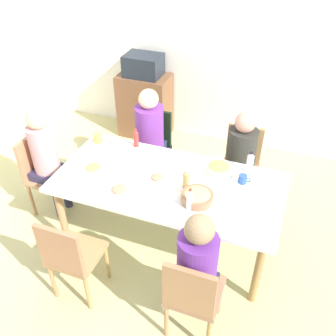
{
  "coord_description": "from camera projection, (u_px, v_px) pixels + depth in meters",
  "views": [
    {
      "loc": [
        0.92,
        -2.47,
        2.89
      ],
      "look_at": [
        0.0,
        0.0,
        0.91
      ],
      "focal_mm": 39.74,
      "sensor_mm": 36.0,
      "label": 1
    }
  ],
  "objects": [
    {
      "name": "chair_4",
      "position": [
        70.0,
        255.0,
        3.02
      ],
      "size": [
        0.4,
        0.4,
        0.9
      ],
      "color": "#AD7F4F",
      "rests_on": "ground_plane"
    },
    {
      "name": "chair_3",
      "position": [
        241.0,
        162.0,
        4.05
      ],
      "size": [
        0.4,
        0.4,
        0.9
      ],
      "color": "#B17651",
      "rests_on": "ground_plane"
    },
    {
      "name": "bowl_1",
      "position": [
        219.0,
        169.0,
        3.45
      ],
      "size": [
        0.25,
        0.25,
        0.1
      ],
      "color": "beige",
      "rests_on": "dining_table"
    },
    {
      "name": "person_2",
      "position": [
        46.0,
        155.0,
        3.77
      ],
      "size": [
        0.3,
        0.3,
        1.25
      ],
      "color": "#2F2D50",
      "rests_on": "ground_plane"
    },
    {
      "name": "bottle_1",
      "position": [
        136.0,
        138.0,
        3.79
      ],
      "size": [
        0.05,
        0.05,
        0.2
      ],
      "color": "red",
      "rests_on": "dining_table"
    },
    {
      "name": "cup_2",
      "position": [
        107.0,
        149.0,
        3.72
      ],
      "size": [
        0.11,
        0.08,
        0.09
      ],
      "color": "white",
      "rests_on": "dining_table"
    },
    {
      "name": "bottle_0",
      "position": [
        250.0,
        163.0,
        3.43
      ],
      "size": [
        0.06,
        0.06,
        0.22
      ],
      "color": "silver",
      "rests_on": "dining_table"
    },
    {
      "name": "person_3",
      "position": [
        241.0,
        152.0,
        3.87
      ],
      "size": [
        0.3,
        0.3,
        1.15
      ],
      "color": "#374042",
      "rests_on": "ground_plane"
    },
    {
      "name": "bottle_3",
      "position": [
        190.0,
        200.0,
        3.03
      ],
      "size": [
        0.06,
        0.06,
        0.21
      ],
      "color": "silver",
      "rests_on": "dining_table"
    },
    {
      "name": "bottle_2",
      "position": [
        186.0,
        179.0,
        3.26
      ],
      "size": [
        0.06,
        0.06,
        0.19
      ],
      "color": "tan",
      "rests_on": "dining_table"
    },
    {
      "name": "cup_0",
      "position": [
        98.0,
        139.0,
        3.87
      ],
      "size": [
        0.12,
        0.08,
        0.1
      ],
      "color": "#E0C149",
      "rests_on": "dining_table"
    },
    {
      "name": "chair_0",
      "position": [
        192.0,
        294.0,
        2.73
      ],
      "size": [
        0.4,
        0.4,
        0.9
      ],
      "color": "#A77556",
      "rests_on": "ground_plane"
    },
    {
      "name": "cup_1",
      "position": [
        115.0,
        142.0,
        3.84
      ],
      "size": [
        0.11,
        0.08,
        0.08
      ],
      "color": "white",
      "rests_on": "dining_table"
    },
    {
      "name": "person_0",
      "position": [
        197.0,
        266.0,
        2.66
      ],
      "size": [
        0.3,
        0.3,
        1.22
      ],
      "color": "#272949",
      "rests_on": "ground_plane"
    },
    {
      "name": "cup_3",
      "position": [
        219.0,
        161.0,
        3.57
      ],
      "size": [
        0.11,
        0.08,
        0.08
      ],
      "color": "white",
      "rests_on": "dining_table"
    },
    {
      "name": "dining_table",
      "position": [
        168.0,
        188.0,
        3.43
      ],
      "size": [
        2.08,
        1.01,
        0.76
      ],
      "color": "white",
      "rests_on": "ground_plane"
    },
    {
      "name": "microwave",
      "position": [
        143.0,
        65.0,
        4.89
      ],
      "size": [
        0.48,
        0.36,
        0.28
      ],
      "primitive_type": "cube",
      "color": "#1D252F",
      "rests_on": "side_cabinet"
    },
    {
      "name": "cup_4",
      "position": [
        243.0,
        179.0,
        3.34
      ],
      "size": [
        0.11,
        0.08,
        0.08
      ],
      "color": "#2D53A3",
      "rests_on": "dining_table"
    },
    {
      "name": "wall_back",
      "position": [
        227.0,
        48.0,
        4.67
      ],
      "size": [
        5.7,
        0.12,
        2.6
      ],
      "primitive_type": "cube",
      "color": "white",
      "rests_on": "ground_plane"
    },
    {
      "name": "side_cabinet",
      "position": [
        145.0,
        106.0,
        5.24
      ],
      "size": [
        0.7,
        0.44,
        0.9
      ],
      "primitive_type": "cube",
      "color": "brown",
      "rests_on": "ground_plane"
    },
    {
      "name": "plate_0",
      "position": [
        94.0,
        168.0,
        3.52
      ],
      "size": [
        0.26,
        0.26,
        0.04
      ],
      "color": "white",
      "rests_on": "dining_table"
    },
    {
      "name": "ground_plane",
      "position": [
        168.0,
        239.0,
        3.84
      ],
      "size": [
        6.56,
        6.56,
        0.0
      ],
      "primitive_type": "plane",
      "color": "#C1BD80"
    },
    {
      "name": "person_1",
      "position": [
        149.0,
        131.0,
        4.14
      ],
      "size": [
        0.31,
        0.31,
        1.23
      ],
      "color": "#2B3B4D",
      "rests_on": "ground_plane"
    },
    {
      "name": "plate_2",
      "position": [
        120.0,
        190.0,
        3.26
      ],
      "size": [
        0.25,
        0.25,
        0.04
      ],
      "color": "silver",
      "rests_on": "dining_table"
    },
    {
      "name": "chair_2",
      "position": [
        43.0,
        170.0,
        3.93
      ],
      "size": [
        0.4,
        0.4,
        0.9
      ],
      "color": "#A57E58",
      "rests_on": "ground_plane"
    },
    {
      "name": "chair_1",
      "position": [
        153.0,
        144.0,
        4.34
      ],
      "size": [
        0.4,
        0.4,
        0.9
      ],
      "color": "black",
      "rests_on": "ground_plane"
    },
    {
      "name": "bowl_0",
      "position": [
        197.0,
        197.0,
        3.14
      ],
      "size": [
        0.28,
        0.28,
        0.1
      ],
      "color": "#986546",
      "rests_on": "dining_table"
    },
    {
      "name": "plate_1",
      "position": [
        157.0,
        178.0,
        3.4
      ],
      "size": [
        0.21,
        0.21,
        0.04
      ],
      "color": "white",
      "rests_on": "dining_table"
    }
  ]
}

